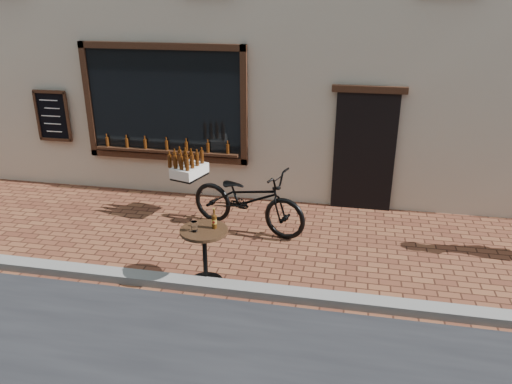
# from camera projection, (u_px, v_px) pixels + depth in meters

# --- Properties ---
(ground) EXTENTS (90.00, 90.00, 0.00)m
(ground) POSITION_uv_depth(u_px,v_px,m) (215.00, 298.00, 6.73)
(ground) COLOR #5B2D1D
(ground) RESTS_ON ground
(kerb) EXTENTS (90.00, 0.25, 0.12)m
(kerb) POSITION_uv_depth(u_px,v_px,m) (219.00, 287.00, 6.89)
(kerb) COLOR slate
(kerb) RESTS_ON ground
(cargo_bicycle) EXTENTS (2.61, 1.38, 1.21)m
(cargo_bicycle) POSITION_uv_depth(u_px,v_px,m) (245.00, 198.00, 8.49)
(cargo_bicycle) COLOR black
(cargo_bicycle) RESTS_ON ground
(bistro_table) EXTENTS (0.66, 0.66, 1.13)m
(bistro_table) POSITION_uv_depth(u_px,v_px,m) (205.00, 245.00, 6.86)
(bistro_table) COLOR black
(bistro_table) RESTS_ON ground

